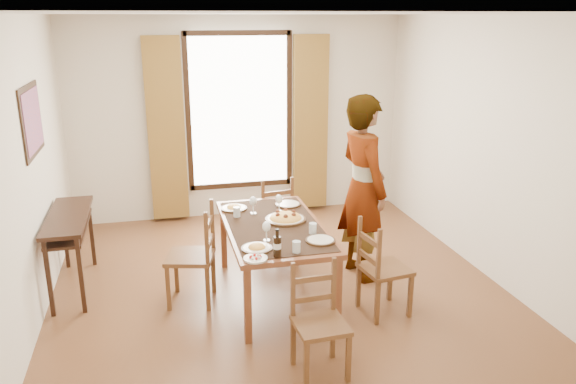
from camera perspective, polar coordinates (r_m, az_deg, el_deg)
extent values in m
plane|color=#4B2C17|center=(5.78, -0.73, -10.15)|extent=(5.00, 5.00, 0.00)
cube|color=beige|center=(7.70, -4.99, 7.45)|extent=(4.50, 0.10, 2.70)
cube|color=beige|center=(3.05, 9.89, -8.68)|extent=(4.50, 0.10, 2.70)
cube|color=beige|center=(5.29, -25.30, 1.19)|extent=(0.10, 5.00, 2.70)
cube|color=beige|center=(6.18, 20.04, 3.98)|extent=(0.10, 5.00, 2.70)
cube|color=white|center=(5.12, -0.86, 17.91)|extent=(4.50, 5.00, 0.04)
cube|color=white|center=(7.65, -4.97, 8.15)|extent=(1.30, 0.04, 2.00)
cube|color=brown|center=(7.54, -12.27, 6.14)|extent=(0.48, 0.10, 2.40)
cube|color=brown|center=(7.83, 2.29, 6.94)|extent=(0.48, 0.10, 2.40)
cube|color=black|center=(5.78, -24.60, 6.63)|extent=(0.02, 0.86, 0.66)
cube|color=#D34427|center=(5.78, -24.50, 6.64)|extent=(0.01, 0.76, 0.56)
cube|color=black|center=(5.98, -21.49, -2.34)|extent=(0.38, 1.20, 0.04)
cube|color=black|center=(6.02, -21.36, -3.41)|extent=(0.34, 1.10, 0.03)
cube|color=black|center=(5.64, -23.13, -8.11)|extent=(0.04, 0.04, 0.76)
cube|color=black|center=(6.64, -21.73, -4.10)|extent=(0.04, 0.04, 0.76)
cube|color=black|center=(5.60, -20.28, -7.97)|extent=(0.04, 0.04, 0.76)
cube|color=black|center=(6.60, -19.33, -3.95)|extent=(0.04, 0.04, 0.76)
cube|color=brown|center=(5.44, -1.45, -3.62)|extent=(0.92, 1.69, 0.05)
cube|color=black|center=(5.43, -1.46, -3.34)|extent=(0.84, 1.55, 0.01)
cube|color=brown|center=(4.83, -4.11, -11.44)|extent=(0.06, 0.06, 0.70)
cube|color=brown|center=(6.23, -6.56, -4.60)|extent=(0.06, 0.06, 0.70)
cube|color=brown|center=(5.00, 5.07, -10.38)|extent=(0.06, 0.06, 0.70)
cube|color=brown|center=(6.37, 0.58, -4.00)|extent=(0.06, 0.06, 0.70)
cube|color=brown|center=(5.51, -9.91, -6.49)|extent=(0.53, 0.53, 0.04)
cube|color=brown|center=(5.81, -11.30, -7.81)|extent=(0.04, 0.04, 0.47)
cube|color=brown|center=(5.74, -7.60, -7.92)|extent=(0.04, 0.04, 0.47)
cube|color=brown|center=(5.48, -12.09, -9.48)|extent=(0.04, 0.04, 0.47)
cube|color=brown|center=(5.41, -8.16, -9.61)|extent=(0.04, 0.04, 0.47)
cube|color=brown|center=(5.55, -7.69, -3.29)|extent=(0.04, 0.04, 0.52)
cube|color=brown|center=(5.20, -8.28, -4.75)|extent=(0.04, 0.04, 0.52)
cube|color=brown|center=(5.41, -7.93, -5.03)|extent=(0.12, 0.37, 0.05)
cube|color=brown|center=(5.34, -8.01, -3.17)|extent=(0.12, 0.37, 0.05)
cube|color=brown|center=(6.60, -1.67, -2.36)|extent=(0.48, 0.48, 0.04)
cube|color=brown|center=(6.89, -0.83, -3.43)|extent=(0.04, 0.04, 0.44)
cube|color=brown|center=(6.59, 0.36, -4.44)|extent=(0.04, 0.04, 0.44)
cube|color=brown|center=(6.77, -3.61, -3.85)|extent=(0.04, 0.04, 0.44)
cube|color=brown|center=(6.46, -2.53, -4.90)|extent=(0.04, 0.04, 0.44)
cube|color=brown|center=(6.42, 0.40, -0.60)|extent=(0.04, 0.04, 0.49)
cube|color=brown|center=(6.29, -2.55, -1.00)|extent=(0.04, 0.04, 0.49)
cube|color=brown|center=(6.39, -1.05, -1.63)|extent=(0.35, 0.09, 0.05)
cube|color=brown|center=(6.33, -1.06, -0.12)|extent=(0.35, 0.09, 0.05)
cube|color=brown|center=(4.42, 3.32, -13.35)|extent=(0.41, 0.41, 0.04)
cube|color=brown|center=(4.35, 1.87, -17.15)|extent=(0.04, 0.04, 0.42)
cube|color=brown|center=(4.62, 0.52, -14.89)|extent=(0.04, 0.04, 0.42)
cube|color=brown|center=(4.45, 6.15, -16.37)|extent=(0.04, 0.04, 0.42)
cube|color=brown|center=(4.71, 4.55, -14.22)|extent=(0.04, 0.04, 0.42)
cube|color=brown|center=(4.40, 0.50, -9.96)|extent=(0.03, 0.03, 0.47)
cube|color=brown|center=(4.50, 4.64, -9.37)|extent=(0.03, 0.03, 0.47)
cube|color=brown|center=(4.49, 2.58, -10.72)|extent=(0.34, 0.04, 0.05)
cube|color=brown|center=(4.42, 2.61, -8.80)|extent=(0.34, 0.04, 0.05)
cube|color=brown|center=(5.32, 9.83, -7.72)|extent=(0.46, 0.46, 0.04)
cube|color=brown|center=(5.38, 12.32, -10.21)|extent=(0.04, 0.04, 0.44)
cube|color=brown|center=(5.20, 9.05, -10.99)|extent=(0.04, 0.04, 0.44)
cube|color=brown|center=(5.64, 10.32, -8.73)|extent=(0.04, 0.04, 0.44)
cube|color=brown|center=(5.47, 7.16, -9.41)|extent=(0.04, 0.04, 0.44)
cube|color=brown|center=(5.00, 9.21, -6.35)|extent=(0.04, 0.04, 0.49)
cube|color=brown|center=(5.28, 7.26, -4.95)|extent=(0.04, 0.04, 0.49)
cube|color=brown|center=(5.17, 8.16, -6.62)|extent=(0.08, 0.35, 0.05)
cube|color=brown|center=(5.11, 8.24, -4.83)|extent=(0.08, 0.35, 0.05)
imported|color=gray|center=(5.87, 7.62, 0.40)|extent=(0.86, 0.69, 1.95)
cylinder|color=silver|center=(5.19, 2.53, -3.71)|extent=(0.07, 0.07, 0.10)
cylinder|color=silver|center=(5.64, -5.22, -2.02)|extent=(0.07, 0.07, 0.10)
cylinder|color=silver|center=(4.78, 0.86, -5.59)|extent=(0.07, 0.07, 0.10)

